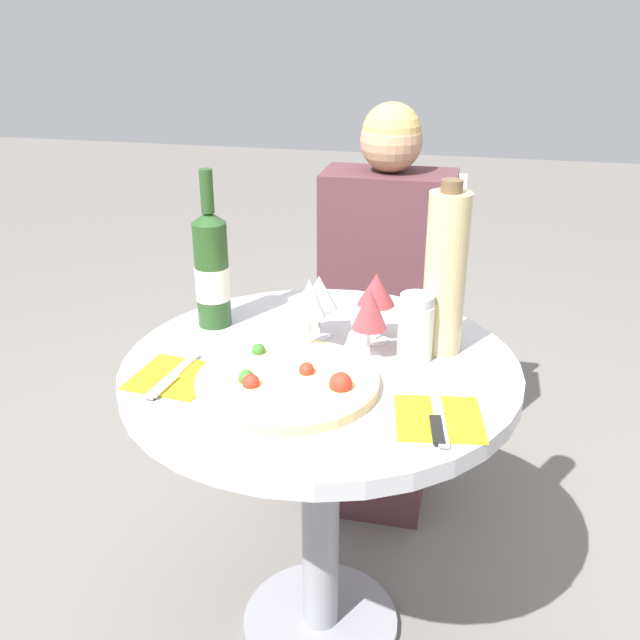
{
  "coord_description": "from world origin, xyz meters",
  "views": [
    {
      "loc": [
        0.28,
        -1.25,
        1.38
      ],
      "look_at": [
        0.0,
        -0.02,
        0.82
      ],
      "focal_mm": 40.0,
      "sensor_mm": 36.0,
      "label": 1
    }
  ],
  "objects_px": {
    "seated_diner": "(380,332)",
    "wine_bottle": "(212,269)",
    "chair_behind_diner": "(387,332)",
    "pizza_large": "(287,382)",
    "dining_table": "(320,422)",
    "tall_carafe": "(445,273)"
  },
  "relations": [
    {
      "from": "tall_carafe",
      "to": "wine_bottle",
      "type": "bearing_deg",
      "value": 177.7
    },
    {
      "from": "dining_table",
      "to": "seated_diner",
      "type": "xyz_separation_m",
      "value": [
        0.04,
        0.63,
        -0.07
      ]
    },
    {
      "from": "tall_carafe",
      "to": "dining_table",
      "type": "bearing_deg",
      "value": -154.79
    },
    {
      "from": "seated_diner",
      "to": "tall_carafe",
      "type": "distance_m",
      "value": 0.68
    },
    {
      "from": "chair_behind_diner",
      "to": "seated_diner",
      "type": "height_order",
      "value": "seated_diner"
    },
    {
      "from": "chair_behind_diner",
      "to": "wine_bottle",
      "type": "bearing_deg",
      "value": 64.63
    },
    {
      "from": "pizza_large",
      "to": "dining_table",
      "type": "bearing_deg",
      "value": 72.28
    },
    {
      "from": "chair_behind_diner",
      "to": "tall_carafe",
      "type": "relative_size",
      "value": 2.56
    },
    {
      "from": "dining_table",
      "to": "tall_carafe",
      "type": "relative_size",
      "value": 2.25
    },
    {
      "from": "tall_carafe",
      "to": "chair_behind_diner",
      "type": "bearing_deg",
      "value": 106.01
    },
    {
      "from": "seated_diner",
      "to": "pizza_large",
      "type": "height_order",
      "value": "seated_diner"
    },
    {
      "from": "chair_behind_diner",
      "to": "seated_diner",
      "type": "bearing_deg",
      "value": 90.0
    },
    {
      "from": "dining_table",
      "to": "tall_carafe",
      "type": "distance_m",
      "value": 0.4
    },
    {
      "from": "seated_diner",
      "to": "wine_bottle",
      "type": "height_order",
      "value": "seated_diner"
    },
    {
      "from": "dining_table",
      "to": "seated_diner",
      "type": "distance_m",
      "value": 0.64
    },
    {
      "from": "chair_behind_diner",
      "to": "pizza_large",
      "type": "height_order",
      "value": "chair_behind_diner"
    },
    {
      "from": "seated_diner",
      "to": "wine_bottle",
      "type": "xyz_separation_m",
      "value": [
        -0.31,
        -0.51,
        0.35
      ]
    },
    {
      "from": "pizza_large",
      "to": "tall_carafe",
      "type": "xyz_separation_m",
      "value": [
        0.27,
        0.23,
        0.16
      ]
    },
    {
      "from": "dining_table",
      "to": "tall_carafe",
      "type": "height_order",
      "value": "tall_carafe"
    },
    {
      "from": "seated_diner",
      "to": "tall_carafe",
      "type": "relative_size",
      "value": 3.2
    },
    {
      "from": "chair_behind_diner",
      "to": "seated_diner",
      "type": "xyz_separation_m",
      "value": [
        -0.0,
        -0.15,
        0.07
      ]
    },
    {
      "from": "dining_table",
      "to": "seated_diner",
      "type": "bearing_deg",
      "value": 86.63
    }
  ]
}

